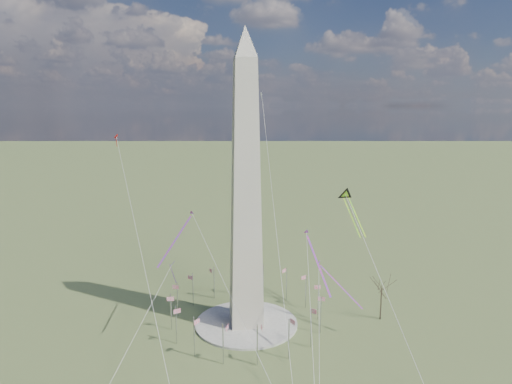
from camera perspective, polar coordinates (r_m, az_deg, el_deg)
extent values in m
plane|color=#4F6231|center=(167.63, -1.21, -16.20)|extent=(2000.00, 2000.00, 0.00)
cylinder|color=beige|center=(167.45, -1.21, -16.08)|extent=(36.00, 36.00, 0.80)
pyramid|color=beige|center=(150.82, -1.36, 18.31)|extent=(9.90, 9.90, 10.00)
cylinder|color=silver|center=(169.67, 7.78, -13.52)|extent=(0.36, 0.36, 13.00)
cube|color=red|center=(168.72, 7.70, -11.70)|extent=(2.40, 0.08, 1.50)
cylinder|color=silver|center=(177.95, 6.25, -12.30)|extent=(0.36, 0.36, 13.00)
cube|color=red|center=(176.92, 6.02, -10.58)|extent=(2.25, 0.99, 1.50)
cylinder|color=silver|center=(184.29, 3.85, -11.42)|extent=(0.36, 0.36, 13.00)
cube|color=red|center=(183.02, 3.52, -9.80)|extent=(1.75, 1.75, 1.50)
cylinder|color=silver|center=(187.95, 0.92, -10.95)|extent=(0.36, 0.36, 13.00)
cube|color=red|center=(186.34, 0.53, -9.40)|extent=(0.99, 2.25, 1.50)
cylinder|color=silver|center=(188.54, -2.22, -10.88)|extent=(0.36, 0.36, 13.00)
cube|color=red|center=(186.53, -2.64, -9.39)|extent=(0.08, 2.40, 1.50)
cylinder|color=silver|center=(186.00, -5.26, -11.23)|extent=(0.36, 0.36, 13.00)
cube|color=red|center=(183.57, -5.66, -9.77)|extent=(0.99, 2.25, 1.50)
cylinder|color=silver|center=(180.59, -7.89, -11.98)|extent=(0.36, 0.36, 13.00)
cube|color=red|center=(177.77, -8.24, -10.53)|extent=(1.75, 1.75, 1.50)
cylinder|color=silver|center=(172.93, -9.78, -13.10)|extent=(0.36, 0.36, 13.00)
cube|color=red|center=(169.78, -10.02, -11.63)|extent=(2.25, 0.99, 1.50)
cylinder|color=silver|center=(163.95, -10.57, -14.51)|extent=(0.36, 0.36, 13.00)
cube|color=red|center=(160.59, -10.66, -12.99)|extent=(2.40, 0.08, 1.50)
cylinder|color=silver|center=(154.92, -9.95, -16.06)|extent=(0.36, 0.36, 13.00)
cube|color=red|center=(151.51, -9.83, -14.47)|extent=(2.25, 0.99, 1.50)
cylinder|color=silver|center=(147.32, -7.74, -17.48)|extent=(0.36, 0.36, 13.00)
cube|color=red|center=(144.08, -7.41, -15.78)|extent=(1.75, 1.75, 1.50)
cylinder|color=silver|center=(142.62, -4.14, -18.42)|extent=(0.36, 0.36, 13.00)
cube|color=red|center=(139.76, -3.64, -16.59)|extent=(0.99, 2.25, 1.50)
cylinder|color=silver|center=(141.84, 0.16, -18.56)|extent=(0.36, 0.36, 13.00)
cube|color=red|center=(139.50, 0.71, -16.63)|extent=(0.08, 2.40, 1.50)
cylinder|color=silver|center=(145.16, 4.12, -17.86)|extent=(0.36, 0.36, 13.00)
cube|color=red|center=(143.38, 4.59, -15.86)|extent=(0.99, 2.25, 1.50)
cylinder|color=silver|center=(151.83, 6.89, -16.55)|extent=(0.36, 0.36, 13.00)
cube|color=red|center=(150.51, 7.19, -14.57)|extent=(1.75, 1.75, 1.50)
cylinder|color=silver|center=(160.50, 8.09, -15.01)|extent=(0.36, 0.36, 13.00)
cube|color=red|center=(159.47, 8.19, -13.09)|extent=(2.25, 0.99, 1.50)
cylinder|color=#473A2B|center=(174.46, 15.35, -13.30)|extent=(0.49, 0.49, 12.02)
cube|color=yellow|center=(170.86, 12.49, -3.05)|extent=(1.49, 15.78, 11.08)
cube|color=yellow|center=(170.04, 11.87, -3.09)|extent=(1.49, 15.78, 11.08)
cube|color=#331666|center=(161.78, -10.39, -8.80)|extent=(2.07, 2.98, 2.25)
cube|color=#E7244D|center=(163.04, -10.34, -10.03)|extent=(2.17, 2.24, 7.76)
cube|color=#E7244D|center=(145.42, 7.77, -8.96)|extent=(2.61, 20.82, 13.06)
cube|color=#E7244D|center=(149.91, -10.10, -6.00)|extent=(11.12, 16.46, 12.10)
cube|color=#E7244D|center=(161.74, 10.54, -11.52)|extent=(11.35, 14.16, 11.00)
cube|color=red|center=(180.01, -17.08, 6.68)|extent=(1.72, 1.61, 1.75)
cube|color=red|center=(180.14, -17.05, 6.07)|extent=(0.28, 1.51, 4.02)
cube|color=silver|center=(195.01, 0.68, 12.35)|extent=(1.37, 1.98, 1.52)
cube|color=silver|center=(194.97, 0.68, 11.86)|extent=(1.04, 1.16, 3.48)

